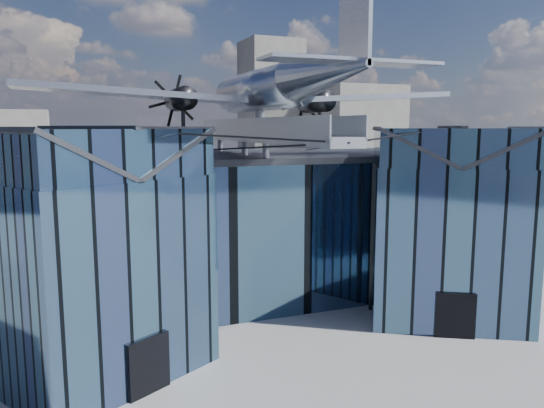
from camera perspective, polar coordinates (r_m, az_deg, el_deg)
name	(u,v)px	position (r m, az deg, el deg)	size (l,w,h in m)	color
ground_plane	(285,331)	(31.79, 1.37, -13.45)	(120.00, 120.00, 0.00)	gray
museum	(251,221)	(35.50, -2.28, -1.82)	(32.88, 24.50, 17.60)	#3E5C7F
bg_towers	(158,139)	(78.74, -12.22, 6.87)	(77.00, 24.50, 26.00)	slate
tree_side_e	(543,216)	(57.45, 27.10, -1.14)	(3.80, 3.80, 4.79)	#362215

